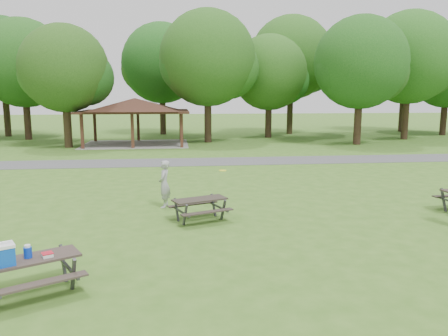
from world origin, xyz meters
TOP-DOWN VIEW (x-y plane):
  - ground at (0.00, 0.00)m, footprint 160.00×160.00m
  - asphalt_path at (0.00, 14.00)m, footprint 120.00×3.20m
  - pavilion at (-4.00, 24.00)m, footprint 8.60×7.01m
  - tree_row_c at (-13.90, 29.03)m, footprint 8.19×7.80m
  - tree_row_d at (-8.92, 22.53)m, footprint 6.93×6.60m
  - tree_row_e at (2.10, 25.03)m, footprint 8.40×8.00m
  - tree_row_f at (8.09, 28.53)m, footprint 7.35×7.00m
  - tree_row_g at (14.09, 22.03)m, footprint 7.77×7.40m
  - tree_row_h at (20.10, 25.53)m, footprint 8.61×8.20m
  - tree_row_i at (26.08, 29.03)m, footprint 7.14×6.80m
  - tree_deep_a at (-16.90, 32.53)m, footprint 8.40×8.00m
  - tree_deep_b at (-1.90, 33.03)m, footprint 8.40×8.00m
  - tree_deep_c at (11.10, 32.03)m, footprint 8.82×8.40m
  - tree_deep_d at (24.10, 33.53)m, footprint 8.40×8.00m
  - picnic_table_near at (-3.92, -3.47)m, footprint 2.32×2.17m
  - picnic_table_middle at (-0.07, 1.55)m, footprint 2.11×1.91m
  - frisbee_in_flight at (0.80, 2.64)m, footprint 0.29×0.29m
  - frisbee_thrower at (-1.24, 3.40)m, footprint 0.52×0.69m

SIDE VIEW (x-z plane):
  - ground at x=0.00m, z-range 0.00..0.00m
  - asphalt_path at x=0.00m, z-range 0.00..0.02m
  - picnic_table_middle at x=-0.07m, z-range 0.18..0.93m
  - picnic_table_near at x=-3.92m, z-range 0.09..1.37m
  - frisbee_thrower at x=-1.24m, z-range 0.00..1.71m
  - frisbee_in_flight at x=0.80m, z-range 1.44..1.46m
  - pavilion at x=-4.00m, z-range 1.18..4.94m
  - tree_row_d at x=-8.92m, z-range 1.13..10.41m
  - tree_row_f at x=8.09m, z-range 1.06..10.62m
  - tree_row_i at x=26.08m, z-range 1.15..10.67m
  - tree_row_g at x=14.09m, z-range 1.20..11.46m
  - tree_row_c at x=-13.90m, z-range 1.20..11.87m
  - tree_row_e at x=2.10m, z-range 1.27..12.29m
  - tree_deep_b at x=-1.90m, z-range 1.32..12.45m
  - tree_row_h at x=20.10m, z-range 1.34..12.71m
  - tree_deep_d at x=24.10m, z-range 1.39..12.66m
  - tree_deep_a at x=-16.90m, z-range 1.44..12.82m
  - tree_deep_c at x=11.10m, z-range 1.49..13.39m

